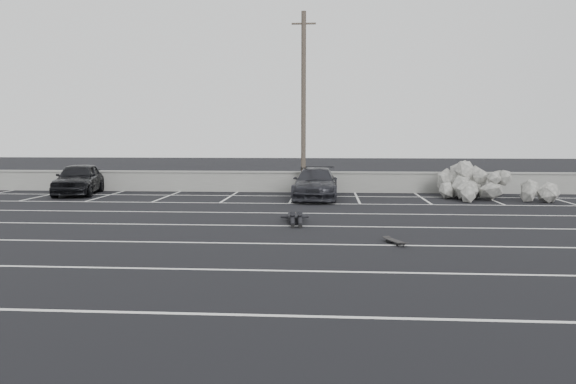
# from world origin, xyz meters

# --- Properties ---
(ground) EXTENTS (120.00, 120.00, 0.00)m
(ground) POSITION_xyz_m (0.00, 0.00, 0.00)
(ground) COLOR black
(ground) RESTS_ON ground
(seawall) EXTENTS (50.00, 0.45, 1.06)m
(seawall) POSITION_xyz_m (0.00, 14.00, 0.55)
(seawall) COLOR gray
(seawall) RESTS_ON ground
(stall_lines) EXTENTS (36.00, 20.05, 0.01)m
(stall_lines) POSITION_xyz_m (-0.08, 4.41, 0.00)
(stall_lines) COLOR silver
(stall_lines) RESTS_ON ground
(car_left) EXTENTS (2.69, 4.83, 1.55)m
(car_left) POSITION_xyz_m (-9.58, 12.00, 0.78)
(car_left) COLOR black
(car_left) RESTS_ON ground
(car_right) EXTENTS (2.05, 4.89, 1.41)m
(car_right) POSITION_xyz_m (2.07, 10.91, 0.71)
(car_right) COLOR black
(car_right) RESTS_ON ground
(utility_pole) EXTENTS (1.19, 0.24, 8.89)m
(utility_pole) POSITION_xyz_m (1.41, 13.20, 4.50)
(utility_pole) COLOR #4C4238
(utility_pole) RESTS_ON ground
(trash_bin) EXTENTS (0.80, 0.80, 0.99)m
(trash_bin) POSITION_xyz_m (9.77, 13.25, 0.50)
(trash_bin) COLOR #242426
(trash_bin) RESTS_ON ground
(riprap_pile) EXTENTS (5.08, 3.77, 1.37)m
(riprap_pile) POSITION_xyz_m (9.46, 11.77, 0.54)
(riprap_pile) COLOR #A29F98
(riprap_pile) RESTS_ON ground
(person) EXTENTS (1.45, 2.67, 0.50)m
(person) POSITION_xyz_m (1.55, 3.86, 0.25)
(person) COLOR black
(person) RESTS_ON ground
(skateboard) EXTENTS (0.52, 0.85, 0.10)m
(skateboard) POSITION_xyz_m (4.42, 0.18, 0.08)
(skateboard) COLOR black
(skateboard) RESTS_ON ground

